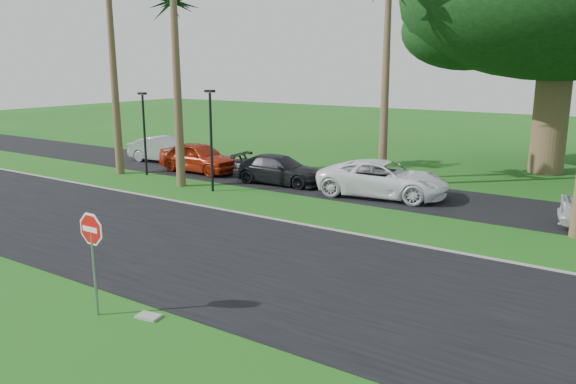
{
  "coord_description": "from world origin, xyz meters",
  "views": [
    {
      "loc": [
        11.01,
        -10.68,
        5.76
      ],
      "look_at": [
        1.39,
        3.73,
        1.8
      ],
      "focal_mm": 35.0,
      "sensor_mm": 36.0,
      "label": 1
    }
  ],
  "objects_px": {
    "stop_sign_near": "(92,243)",
    "car_silver": "(164,150)",
    "car_minivan": "(383,179)",
    "car_red": "(199,158)",
    "car_dark": "(279,170)"
  },
  "relations": [
    {
      "from": "stop_sign_near",
      "to": "car_minivan",
      "type": "xyz_separation_m",
      "value": [
        0.53,
        14.83,
        -0.98
      ]
    },
    {
      "from": "car_minivan",
      "to": "car_red",
      "type": "bearing_deg",
      "value": 82.57
    },
    {
      "from": "car_silver",
      "to": "car_dark",
      "type": "relative_size",
      "value": 0.95
    },
    {
      "from": "car_silver",
      "to": "car_minivan",
      "type": "bearing_deg",
      "value": -99.58
    },
    {
      "from": "car_dark",
      "to": "car_minivan",
      "type": "height_order",
      "value": "car_minivan"
    },
    {
      "from": "stop_sign_near",
      "to": "car_minivan",
      "type": "distance_m",
      "value": 14.87
    },
    {
      "from": "stop_sign_near",
      "to": "car_silver",
      "type": "distance_m",
      "value": 21.27
    },
    {
      "from": "car_silver",
      "to": "car_red",
      "type": "distance_m",
      "value": 4.11
    },
    {
      "from": "stop_sign_near",
      "to": "car_silver",
      "type": "relative_size",
      "value": 0.58
    },
    {
      "from": "car_silver",
      "to": "car_minivan",
      "type": "xyz_separation_m",
      "value": [
        14.65,
        -1.05,
        0.05
      ]
    },
    {
      "from": "stop_sign_near",
      "to": "car_minivan",
      "type": "relative_size",
      "value": 0.46
    },
    {
      "from": "car_silver",
      "to": "car_minivan",
      "type": "distance_m",
      "value": 14.69
    },
    {
      "from": "stop_sign_near",
      "to": "car_silver",
      "type": "xyz_separation_m",
      "value": [
        -14.12,
        15.88,
        -1.03
      ]
    },
    {
      "from": "car_dark",
      "to": "car_minivan",
      "type": "xyz_separation_m",
      "value": [
        5.39,
        0.25,
        0.1
      ]
    },
    {
      "from": "car_dark",
      "to": "stop_sign_near",
      "type": "bearing_deg",
      "value": -166.76
    }
  ]
}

